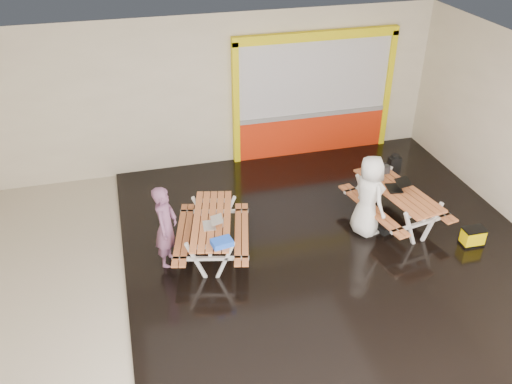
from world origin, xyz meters
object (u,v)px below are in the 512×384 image
object	(u,v)px
person_right	(369,196)
picnic_table_right	(397,197)
picnic_table_left	(212,227)
blue_pouch	(222,243)
laptop_right	(397,186)
laptop_left	(212,223)
toolbox	(380,169)
backpack	(394,164)
fluke_bag	(473,237)
person_left	(166,227)
dark_case	(386,227)

from	to	relation	value
person_right	picnic_table_right	bearing A→B (deg)	-87.54
person_right	picnic_table_left	bearing A→B (deg)	76.97
blue_pouch	laptop_right	bearing A→B (deg)	13.11
laptop_left	toolbox	bearing A→B (deg)	13.86
backpack	picnic_table_right	bearing A→B (deg)	-114.12
person_right	backpack	world-z (taller)	person_right
blue_pouch	fluke_bag	bearing A→B (deg)	-3.00
person_right	blue_pouch	bearing A→B (deg)	92.12
person_left	toolbox	xyz separation A→B (m)	(4.39, 0.78, 0.08)
picnic_table_left	toolbox	bearing A→B (deg)	10.98
person_right	toolbox	xyz separation A→B (m)	(0.62, 0.82, 0.04)
picnic_table_left	picnic_table_right	distance (m)	3.64
picnic_table_left	fluke_bag	world-z (taller)	picnic_table_left
picnic_table_left	dark_case	xyz separation A→B (m)	(3.36, -0.21, -0.46)
backpack	fluke_bag	size ratio (longest dim) A/B	1.02
laptop_left	blue_pouch	xyz separation A→B (m)	(0.05, -0.59, 0.00)
blue_pouch	picnic_table_left	bearing A→B (deg)	91.49
person_right	fluke_bag	distance (m)	2.06
backpack	dark_case	xyz separation A→B (m)	(-0.74, -1.28, -0.62)
person_left	laptop_right	size ratio (longest dim) A/B	3.34
laptop_left	dark_case	distance (m)	3.46
toolbox	dark_case	bearing A→B (deg)	-103.28
backpack	toolbox	bearing A→B (deg)	-144.69
picnic_table_left	backpack	bearing A→B (deg)	14.56
picnic_table_left	blue_pouch	distance (m)	0.82
laptop_right	toolbox	size ratio (longest dim) A/B	1.25
toolbox	fluke_bag	xyz separation A→B (m)	(1.12, -1.73, -0.66)
laptop_left	blue_pouch	bearing A→B (deg)	-84.75
toolbox	picnic_table_left	bearing A→B (deg)	-169.02
laptop_left	dark_case	bearing A→B (deg)	-0.26
dark_case	blue_pouch	bearing A→B (deg)	-170.24
person_right	laptop_left	bearing A→B (deg)	80.77
picnic_table_left	laptop_right	bearing A→B (deg)	0.84
person_left	blue_pouch	bearing A→B (deg)	-105.81
picnic_table_left	laptop_right	world-z (taller)	laptop_right
laptop_right	dark_case	distance (m)	0.83
person_left	dark_case	xyz separation A→B (m)	(4.18, -0.12, -0.68)
laptop_right	toolbox	world-z (taller)	toolbox
blue_pouch	person_right	bearing A→B (deg)	12.79
laptop_left	backpack	world-z (taller)	backpack
laptop_right	person_right	bearing A→B (deg)	-165.52
toolbox	backpack	bearing A→B (deg)	35.31
toolbox	fluke_bag	world-z (taller)	toolbox
picnic_table_left	person_right	bearing A→B (deg)	-2.35
person_left	laptop_left	distance (m)	0.79
picnic_table_left	blue_pouch	bearing A→B (deg)	-88.51
picnic_table_right	toolbox	distance (m)	0.71
laptop_left	person_left	bearing A→B (deg)	172.08
person_left	backpack	world-z (taller)	person_left
picnic_table_right	dark_case	bearing A→B (deg)	-137.91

